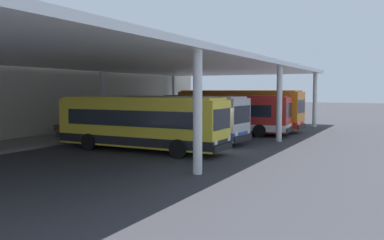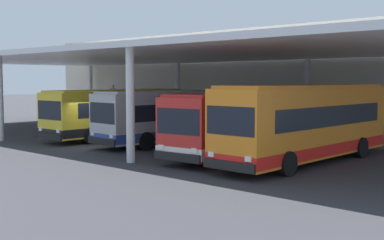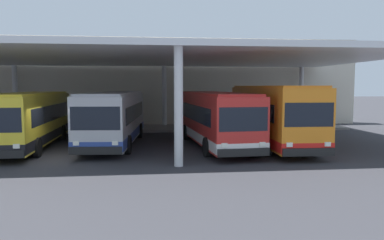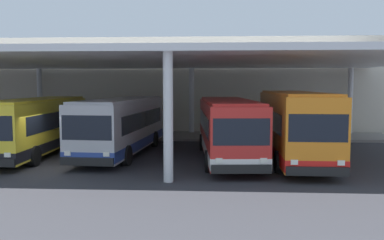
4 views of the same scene
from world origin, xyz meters
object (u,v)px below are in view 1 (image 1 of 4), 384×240
Objects in this scene: bus_second_bay at (175,118)px; trash_bin at (96,126)px; bus_middle_bay at (225,114)px; bus_far_bay at (239,110)px; bench_waiting at (65,130)px; bus_nearest_bay at (140,123)px.

trash_bin is at bearing 83.71° from bus_second_bay.
bus_middle_bay is 3.48m from bus_far_bay.
bus_far_bay is 15.05m from bench_waiting.
bus_second_bay is 6.06m from bus_middle_bay.
trash_bin is (3.57, 0.24, 0.01)m from bench_waiting.
bus_far_bay reaches higher than bus_nearest_bay.
bench_waiting is 1.84× the size of trash_bin.
bus_nearest_bay is at bearing 177.71° from bus_far_bay.
trash_bin is (5.66, 8.58, -0.98)m from bus_nearest_bay.
bus_second_bay is 9.47m from bus_far_bay.
bench_waiting is (-8.61, 9.07, -0.99)m from bus_middle_bay.
bus_second_bay is 8.35m from bench_waiting.
bus_nearest_bay reaches higher than trash_bin.
bus_second_bay is 1.00× the size of bus_middle_bay.
bus_far_bay is at bearing 2.70° from bus_middle_bay.
bus_far_bay is (9.41, -1.06, 0.19)m from bus_second_bay.
bus_nearest_bay reaches higher than bench_waiting.
bus_second_bay is at bearing 5.87° from bus_nearest_bay.
bus_second_bay is (4.77, 0.49, 0.00)m from bus_nearest_bay.
bus_middle_bay is (5.93, -1.22, 0.00)m from bus_second_bay.
bus_middle_bay reaches higher than bench_waiting.
bus_middle_bay is 10.91× the size of trash_bin.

